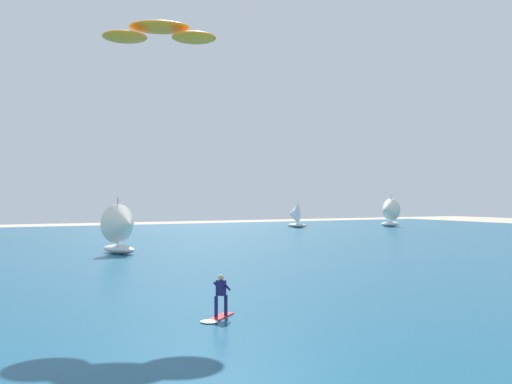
{
  "coord_description": "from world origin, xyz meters",
  "views": [
    {
      "loc": [
        -10.97,
        1.29,
        4.67
      ],
      "look_at": [
        -1.08,
        21.39,
        5.07
      ],
      "focal_mm": 34.72,
      "sensor_mm": 36.0,
      "label": 1
    }
  ],
  "objects_px": {
    "sailboat_mid_left": "(123,228)",
    "sailboat_far_left": "(388,212)",
    "kitesurfer": "(219,303)",
    "kite": "(159,33)",
    "sailboat_far_right": "(294,216)"
  },
  "relations": [
    {
      "from": "kite",
      "to": "sailboat_mid_left",
      "type": "height_order",
      "value": "kite"
    },
    {
      "from": "kite",
      "to": "sailboat_mid_left",
      "type": "xyz_separation_m",
      "value": [
        1.58,
        17.44,
        -11.26
      ]
    },
    {
      "from": "kitesurfer",
      "to": "sailboat_far_right",
      "type": "xyz_separation_m",
      "value": [
        36.28,
        55.57,
        1.37
      ]
    },
    {
      "from": "sailboat_mid_left",
      "to": "sailboat_far_left",
      "type": "bearing_deg",
      "value": 26.19
    },
    {
      "from": "sailboat_far_left",
      "to": "kite",
      "type": "bearing_deg",
      "value": -141.08
    },
    {
      "from": "sailboat_far_left",
      "to": "sailboat_far_right",
      "type": "xyz_separation_m",
      "value": [
        -16.23,
        5.22,
        -0.59
      ]
    },
    {
      "from": "kitesurfer",
      "to": "kite",
      "type": "xyz_separation_m",
      "value": [
        -0.31,
        7.71,
        12.88
      ]
    },
    {
      "from": "sailboat_mid_left",
      "to": "kite",
      "type": "bearing_deg",
      "value": -95.17
    },
    {
      "from": "sailboat_far_left",
      "to": "sailboat_mid_left",
      "type": "distance_m",
      "value": 57.11
    },
    {
      "from": "sailboat_far_left",
      "to": "sailboat_far_right",
      "type": "bearing_deg",
      "value": 162.19
    },
    {
      "from": "kitesurfer",
      "to": "sailboat_far_left",
      "type": "xyz_separation_m",
      "value": [
        52.51,
        50.36,
        1.97
      ]
    },
    {
      "from": "sailboat_far_left",
      "to": "kitesurfer",
      "type": "bearing_deg",
      "value": -136.2
    },
    {
      "from": "kitesurfer",
      "to": "sailboat_far_right",
      "type": "relative_size",
      "value": 0.43
    },
    {
      "from": "sailboat_far_left",
      "to": "sailboat_far_right",
      "type": "distance_m",
      "value": 17.06
    },
    {
      "from": "kite",
      "to": "sailboat_far_left",
      "type": "height_order",
      "value": "kite"
    }
  ]
}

